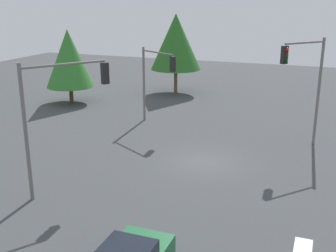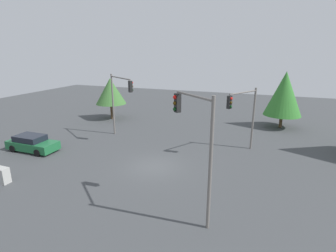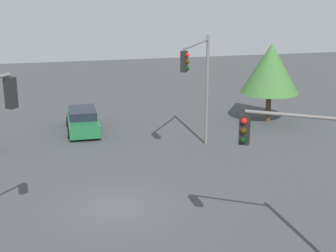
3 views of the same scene
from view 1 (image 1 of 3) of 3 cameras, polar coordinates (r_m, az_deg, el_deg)
The scene contains 6 objects.
ground_plane at distance 24.76m, azimuth 4.91°, elevation -4.92°, with size 80.00×80.00×0.00m, color #424447.
traffic_signal_main at distance 31.07m, azimuth -1.68°, elevation 7.17°, with size 2.14×3.34×5.70m.
traffic_signal_cross at distance 27.19m, azimuth 18.25°, elevation 6.51°, with size 2.69×2.35×6.91m.
traffic_signal_aux at distance 20.40m, azimuth -14.59°, elevation 3.03°, with size 3.74×2.59×6.52m.
tree_far at distance 42.00m, azimuth 1.07°, elevation 11.34°, with size 4.94×4.94×7.79m.
tree_behind at distance 38.89m, azimuth -13.29°, elevation 8.91°, with size 4.23×4.23×6.60m.
Camera 1 is at (-22.14, -6.18, 9.22)m, focal length 45.00 mm.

